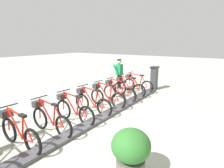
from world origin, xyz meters
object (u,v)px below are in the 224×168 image
(bike_docked_7, at_px, (18,131))
(worker_near_rack, at_px, (119,73))
(bike_docked_1, at_px, (128,87))
(bike_docked_6, at_px, (49,119))
(bike_docked_0, at_px, (137,84))
(payment_kiosk, at_px, (154,78))
(planter_bush, at_px, (131,150))
(bike_docked_4, at_px, (91,102))
(bike_docked_5, at_px, (73,109))
(bike_docked_2, at_px, (118,91))
(bike_docked_3, at_px, (106,96))

(bike_docked_7, distance_m, worker_near_rack, 6.49)
(bike_docked_1, height_order, bike_docked_6, same)
(bike_docked_0, height_order, bike_docked_6, same)
(payment_kiosk, relative_size, bike_docked_1, 0.74)
(planter_bush, bearing_deg, bike_docked_4, -37.07)
(bike_docked_1, distance_m, bike_docked_6, 4.58)
(bike_docked_5, bearing_deg, bike_docked_7, 90.00)
(bike_docked_1, distance_m, bike_docked_7, 5.50)
(worker_near_rack, bearing_deg, planter_bush, 123.73)
(bike_docked_1, bearing_deg, payment_kiosk, -106.83)
(bike_docked_2, bearing_deg, bike_docked_4, 90.00)
(bike_docked_2, height_order, bike_docked_4, same)
(bike_docked_2, distance_m, worker_near_rack, 2.14)
(bike_docked_3, bearing_deg, planter_bush, 132.60)
(bike_docked_7, relative_size, worker_near_rack, 1.04)
(bike_docked_2, height_order, planter_bush, bike_docked_2)
(bike_docked_1, xyz_separation_m, bike_docked_3, (0.00, 1.83, 0.00))
(payment_kiosk, bearing_deg, bike_docked_0, 59.57)
(bike_docked_0, relative_size, bike_docked_6, 1.00)
(bike_docked_1, bearing_deg, bike_docked_3, 90.00)
(bike_docked_5, xyz_separation_m, worker_near_rack, (1.06, -4.55, 0.48))
(bike_docked_4, xyz_separation_m, bike_docked_6, (0.00, 1.83, 0.00))
(planter_bush, bearing_deg, payment_kiosk, -71.97)
(bike_docked_2, relative_size, planter_bush, 1.77)
(worker_near_rack, relative_size, planter_bush, 1.71)
(payment_kiosk, xyz_separation_m, bike_docked_0, (0.57, 0.97, -0.24))
(bike_docked_2, relative_size, bike_docked_7, 1.00)
(bike_docked_5, distance_m, bike_docked_6, 0.92)
(bike_docked_1, bearing_deg, bike_docked_2, 90.00)
(bike_docked_6, bearing_deg, bike_docked_1, -90.00)
(payment_kiosk, relative_size, bike_docked_4, 0.74)
(bike_docked_2, height_order, bike_docked_6, same)
(bike_docked_0, xyz_separation_m, worker_near_rack, (1.06, 0.03, 0.48))
(payment_kiosk, relative_size, bike_docked_2, 0.74)
(bike_docked_4, relative_size, worker_near_rack, 1.04)
(bike_docked_3, bearing_deg, bike_docked_4, 90.00)
(bike_docked_0, height_order, bike_docked_1, same)
(bike_docked_7, bearing_deg, bike_docked_6, -90.00)
(worker_near_rack, distance_m, planter_bush, 6.89)
(bike_docked_4, height_order, bike_docked_6, same)
(bike_docked_1, relative_size, bike_docked_4, 1.00)
(bike_docked_1, xyz_separation_m, bike_docked_5, (0.00, 3.67, 0.00))
(bike_docked_0, bearing_deg, worker_near_rack, 1.64)
(worker_near_rack, bearing_deg, bike_docked_3, 111.28)
(bike_docked_3, distance_m, planter_bush, 4.08)
(payment_kiosk, relative_size, bike_docked_0, 0.74)
(bike_docked_5, height_order, planter_bush, bike_docked_5)
(bike_docked_6, bearing_deg, bike_docked_5, -90.00)
(bike_docked_0, bearing_deg, bike_docked_2, 90.00)
(payment_kiosk, distance_m, bike_docked_6, 6.50)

